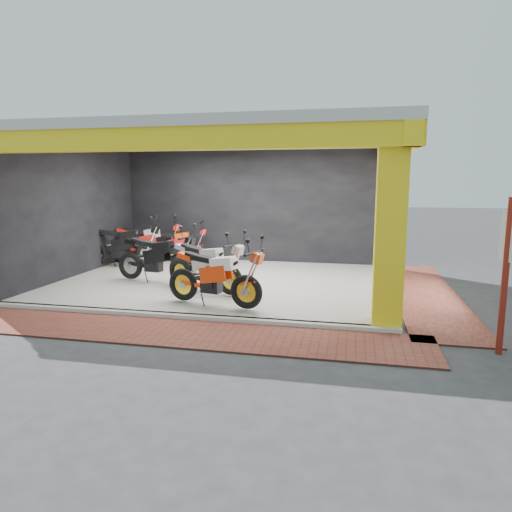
# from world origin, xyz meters

# --- Properties ---
(ground) EXTENTS (80.00, 80.00, 0.00)m
(ground) POSITION_xyz_m (0.00, 0.00, 0.00)
(ground) COLOR #2D2D30
(ground) RESTS_ON ground
(showroom_floor) EXTENTS (8.00, 6.00, 0.10)m
(showroom_floor) POSITION_xyz_m (0.00, 2.00, 0.05)
(showroom_floor) COLOR white
(showroom_floor) RESTS_ON ground
(showroom_ceiling) EXTENTS (8.40, 6.40, 0.20)m
(showroom_ceiling) POSITION_xyz_m (0.00, 2.00, 3.60)
(showroom_ceiling) COLOR beige
(showroom_ceiling) RESTS_ON corner_column
(back_wall) EXTENTS (8.20, 0.20, 3.50)m
(back_wall) POSITION_xyz_m (0.00, 5.10, 1.75)
(back_wall) COLOR black
(back_wall) RESTS_ON ground
(left_wall) EXTENTS (0.20, 6.20, 3.50)m
(left_wall) POSITION_xyz_m (-4.10, 2.00, 1.75)
(left_wall) COLOR black
(left_wall) RESTS_ON ground
(corner_column) EXTENTS (0.50, 0.50, 3.50)m
(corner_column) POSITION_xyz_m (3.75, -0.75, 1.75)
(corner_column) COLOR yellow
(corner_column) RESTS_ON ground
(header_beam_front) EXTENTS (8.40, 0.30, 0.40)m
(header_beam_front) POSITION_xyz_m (0.00, -1.00, 3.30)
(header_beam_front) COLOR yellow
(header_beam_front) RESTS_ON corner_column
(header_beam_right) EXTENTS (0.30, 6.40, 0.40)m
(header_beam_right) POSITION_xyz_m (4.00, 2.00, 3.30)
(header_beam_right) COLOR yellow
(header_beam_right) RESTS_ON corner_column
(floor_kerb) EXTENTS (8.00, 0.20, 0.10)m
(floor_kerb) POSITION_xyz_m (0.00, -1.02, 0.05)
(floor_kerb) COLOR white
(floor_kerb) RESTS_ON ground
(paver_front) EXTENTS (9.00, 1.40, 0.03)m
(paver_front) POSITION_xyz_m (0.00, -1.80, 0.01)
(paver_front) COLOR brown
(paver_front) RESTS_ON ground
(paver_right) EXTENTS (1.40, 7.00, 0.03)m
(paver_right) POSITION_xyz_m (4.80, 2.00, 0.01)
(paver_right) COLOR brown
(paver_right) RESTS_ON ground
(signpost) EXTENTS (0.16, 0.30, 2.34)m
(signpost) POSITION_xyz_m (5.33, -1.67, 1.28)
(signpost) COLOR maroon
(signpost) RESTS_ON ground
(moto_hero) EXTENTS (2.38, 1.34, 1.37)m
(moto_hero) POSITION_xyz_m (1.17, -0.50, 0.79)
(moto_hero) COLOR #F6380A
(moto_hero) RESTS_ON showroom_floor
(moto_row_a) EXTENTS (2.39, 1.62, 1.37)m
(moto_row_a) POSITION_xyz_m (0.56, 0.49, 0.78)
(moto_row_a) COLOR #97999E
(moto_row_a) RESTS_ON showroom_floor
(moto_row_b) EXTENTS (2.41, 1.22, 1.41)m
(moto_row_b) POSITION_xyz_m (-0.85, 1.31, 0.80)
(moto_row_b) COLOR black
(moto_row_b) RESTS_ON showroom_floor
(moto_row_c) EXTENTS (2.12, 1.18, 1.23)m
(moto_row_c) POSITION_xyz_m (-1.60, 4.50, 0.71)
(moto_row_c) COLOR red
(moto_row_c) RESTS_ON showroom_floor
(moto_row_d) EXTENTS (2.48, 1.38, 1.43)m
(moto_row_d) POSITION_xyz_m (-2.71, 3.36, 0.82)
(moto_row_d) COLOR black
(moto_row_d) RESTS_ON showroom_floor
(moto_row_e) EXTENTS (2.44, 1.65, 1.40)m
(moto_row_e) POSITION_xyz_m (-2.46, 4.39, 0.80)
(moto_row_e) COLOR red
(moto_row_e) RESTS_ON showroom_floor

